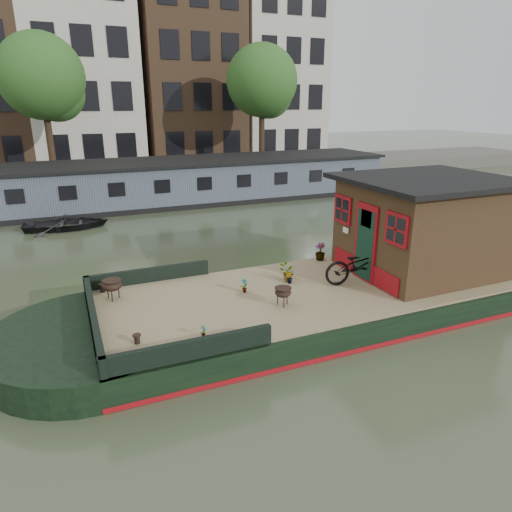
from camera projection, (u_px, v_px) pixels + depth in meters
name	position (u px, v px, depth m)	size (l,w,h in m)	color
ground	(347.00, 306.00, 11.37)	(120.00, 120.00, 0.00)	#333B25
houseboat_hull	(300.00, 305.00, 10.79)	(14.01, 4.02, 0.60)	black
houseboat_deck	(348.00, 283.00, 11.17)	(11.80, 3.80, 0.05)	#96845C
bow_bulwark	(138.00, 310.00, 9.23)	(3.00, 4.00, 0.35)	black
cabin	(424.00, 224.00, 11.58)	(4.00, 3.50, 2.42)	black
bicycle	(360.00, 265.00, 10.95)	(0.62, 1.79, 0.94)	black
potted_plant_a	(244.00, 285.00, 10.49)	(0.18, 0.12, 0.34)	#9A562C
potted_plant_b	(289.00, 278.00, 11.03)	(0.16, 0.13, 0.28)	brown
potted_plant_c	(288.00, 273.00, 11.13)	(0.39, 0.34, 0.44)	#AC5832
potted_plant_d	(320.00, 252.00, 12.64)	(0.27, 0.27, 0.49)	brown
potted_plant_e	(203.00, 331.00, 8.48)	(0.13, 0.09, 0.26)	#975B2C
brazier_front	(283.00, 297.00, 9.80)	(0.39, 0.39, 0.42)	black
brazier_rear	(113.00, 290.00, 10.10)	(0.43, 0.43, 0.46)	black
bollard_port	(103.00, 288.00, 10.54)	(0.18, 0.18, 0.20)	black
bollard_stbd	(137.00, 339.00, 8.28)	(0.16, 0.16, 0.18)	black
dinghy	(66.00, 220.00, 18.26)	(2.30, 3.22, 0.67)	black
far_houseboat	(193.00, 182.00, 23.27)	(20.40, 4.40, 2.11)	#4C5965
quay	(166.00, 174.00, 29.10)	(60.00, 6.00, 0.90)	#47443F
townhouse_row	(141.00, 57.00, 32.88)	(27.25, 8.00, 16.50)	brown
tree_left	(45.00, 81.00, 23.76)	(4.40, 4.40, 7.40)	#332316
tree_right	(264.00, 84.00, 28.39)	(4.40, 4.40, 7.40)	#332316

